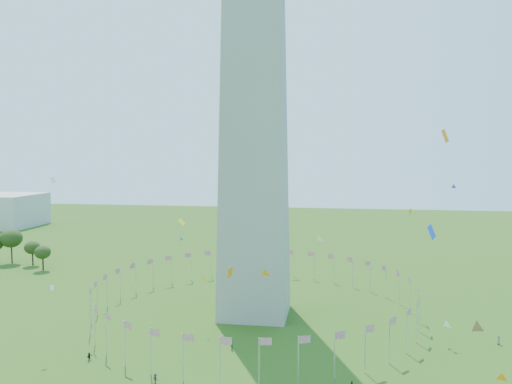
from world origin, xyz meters
TOP-DOWN VIEW (x-y plane):
  - flag_ring at (-0.00, 50.00)m, footprint 80.24×80.24m
  - kites_aloft at (14.21, 20.81)m, footprint 99.86×74.75m

SIDE VIEW (x-z plane):
  - flag_ring at x=0.00m, z-range 0.00..9.00m
  - kites_aloft at x=14.21m, z-range 0.22..40.73m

